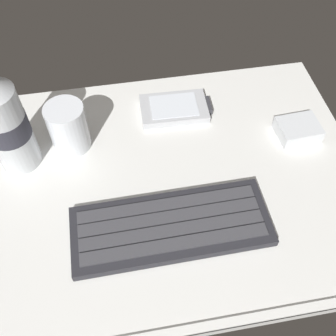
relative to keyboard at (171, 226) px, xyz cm
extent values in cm
cube|color=silver|center=(1.12, 8.88, -1.81)|extent=(64.00, 48.00, 2.00)
cube|color=silver|center=(1.12, -14.52, -0.41)|extent=(64.00, 1.20, 0.80)
cube|color=#232328|center=(0.00, 0.00, -0.11)|extent=(29.11, 11.28, 1.40)
cube|color=#3D3D42|center=(-0.03, 3.30, 0.74)|extent=(26.70, 2.26, 0.30)
cube|color=#3D3D42|center=(-0.01, 1.10, 0.74)|extent=(26.70, 2.26, 0.30)
cube|color=#3D3D42|center=(0.01, -1.10, 0.74)|extent=(26.70, 2.26, 0.30)
cube|color=#3D3D42|center=(0.03, -3.30, 0.74)|extent=(26.70, 2.26, 0.30)
cube|color=#B7BABF|center=(4.79, 23.64, -0.11)|extent=(12.27, 8.04, 1.40)
cube|color=silver|center=(4.79, 23.64, 0.64)|extent=(8.61, 6.23, 0.10)
cube|color=#333338|center=(11.18, 23.41, -0.11)|extent=(0.94, 3.83, 1.12)
cylinder|color=silver|center=(-13.71, 18.95, 3.44)|extent=(6.40, 6.40, 8.50)
cylinder|color=orange|center=(-13.71, 18.95, 2.45)|extent=(5.50, 5.50, 6.12)
cylinder|color=silver|center=(-22.18, 17.02, 6.69)|extent=(6.60, 6.60, 15.00)
cylinder|color=#2D2D38|center=(-22.18, 17.02, 7.44)|extent=(6.73, 6.73, 3.80)
cube|color=silver|center=(24.96, 14.50, 0.39)|extent=(7.31, 6.00, 2.40)
camera|label=1|loc=(-5.16, -27.12, 51.82)|focal=42.54mm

